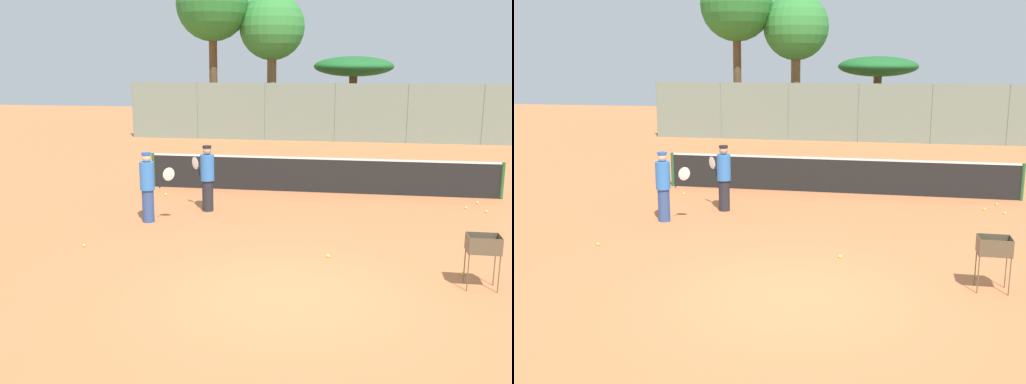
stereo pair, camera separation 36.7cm
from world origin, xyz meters
The scene contains 17 objects.
ground_plane centered at (0.00, 0.00, 0.00)m, with size 80.00×80.00×0.00m, color #C67242.
tennis_net centered at (0.00, 8.30, 0.56)m, with size 10.56×0.10×1.07m.
back_fence centered at (0.00, 20.01, 1.41)m, with size 20.75×0.08×2.83m.
tree_0 centered at (-3.48, 22.35, 5.53)m, with size 3.43×3.43×7.33m.
tree_1 centered at (-6.44, 21.54, 6.64)m, with size 3.72×3.72×8.57m.
tree_2 centered at (0.77, 23.32, 3.53)m, with size 4.22×4.22×4.12m.
player_white_outfit centered at (-3.95, 4.23, 0.90)m, with size 0.92×0.36×1.73m.
player_red_cap centered at (-2.79, 5.55, 0.91)m, with size 0.76×0.66×1.75m.
ball_cart centered at (3.30, 0.95, 0.73)m, with size 0.56×0.41×0.97m.
tennis_ball_0 centered at (3.10, 1.57, 0.03)m, with size 0.07×0.07×0.07m, color #D1E54C.
tennis_ball_1 centered at (4.45, 7.56, 0.03)m, with size 0.07×0.07×0.07m, color #D1E54C.
tennis_ball_2 centered at (4.03, 6.89, 0.03)m, with size 0.07×0.07×0.07m, color #D1E54C.
tennis_ball_3 centered at (0.57, 2.20, 0.03)m, with size 0.07×0.07×0.07m, color #D1E54C.
tennis_ball_4 centered at (-4.64, 2.03, 0.03)m, with size 0.07×0.07×0.07m, color #D1E54C.
tennis_ball_5 centered at (4.49, 6.56, 0.03)m, with size 0.07×0.07×0.07m, color #D1E54C.
tennis_ball_6 centered at (-4.47, 7.14, 0.03)m, with size 0.07×0.07×0.07m, color #D1E54C.
parked_car centered at (4.61, 23.34, 0.66)m, with size 4.20×1.70×1.60m.
Camera 1 is at (1.05, -9.47, 3.92)m, focal length 42.00 mm.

